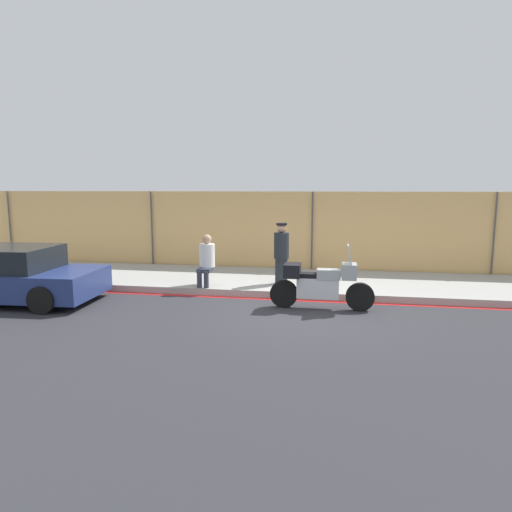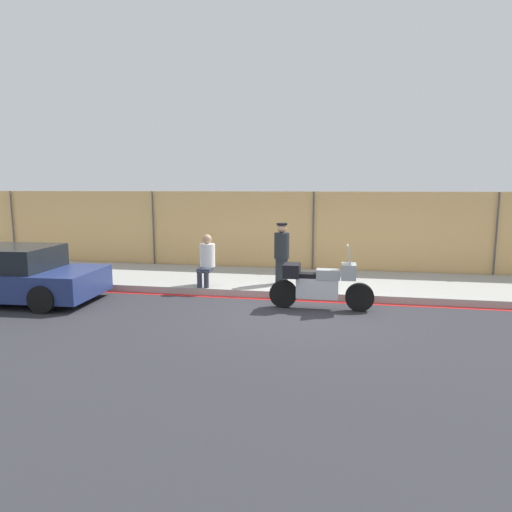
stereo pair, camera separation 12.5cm
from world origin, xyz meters
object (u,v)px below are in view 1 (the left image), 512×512
Objects in this scene: parked_car_left_down_street at (13,276)px; person_seated_on_curb at (206,257)px; motorcycle at (321,283)px; officer_standing at (281,253)px.

person_seated_on_curb is at bearing 20.64° from parked_car_left_down_street.
motorcycle is at bearing 1.90° from parked_car_left_down_street.
officer_standing reaches higher than motorcycle.
parked_car_left_down_street is (-4.24, -1.84, -0.27)m from person_seated_on_curb.
person_seated_on_curb is at bearing -165.28° from officer_standing.
motorcycle is 2.09m from officer_standing.
person_seated_on_curb is (-1.90, -0.50, -0.09)m from officer_standing.
person_seated_on_curb reaches higher than motorcycle.
officer_standing reaches higher than person_seated_on_curb.
person_seated_on_curb is 4.63m from parked_car_left_down_street.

